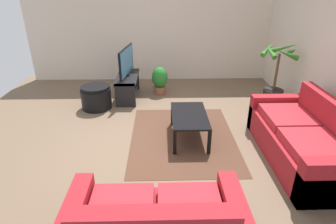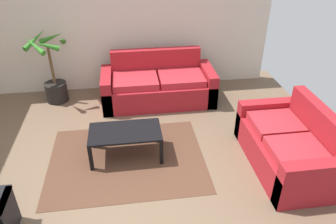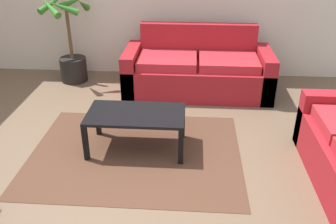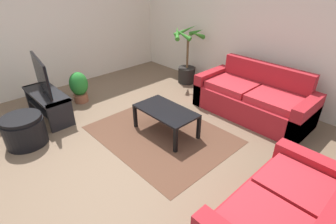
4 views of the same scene
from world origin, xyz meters
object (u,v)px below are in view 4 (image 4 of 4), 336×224
(potted_palm, at_px, (187,63))
(potted_plant_small, at_px, (79,86))
(couch_main, at_px, (253,100))
(tv_stand, at_px, (48,101))
(ottoman, at_px, (24,130))
(coffee_table, at_px, (166,113))
(couch_loveseat, at_px, (285,221))
(tv, at_px, (41,75))

(potted_palm, relative_size, potted_plant_small, 2.08)
(couch_main, relative_size, tv_stand, 1.85)
(tv_stand, distance_m, potted_plant_small, 0.73)
(potted_palm, xyz_separation_m, ottoman, (0.00, -3.60, -0.24))
(potted_plant_small, bearing_deg, coffee_table, 13.39)
(couch_main, relative_size, potted_plant_small, 3.26)
(couch_loveseat, xyz_separation_m, potted_palm, (-3.45, 2.34, 0.17))
(potted_palm, bearing_deg, potted_plant_small, -108.32)
(couch_loveseat, distance_m, tv_stand, 4.06)
(coffee_table, bearing_deg, couch_loveseat, -13.05)
(couch_main, xyz_separation_m, couch_loveseat, (1.56, -2.07, -0.00))
(ottoman, bearing_deg, tv, 133.12)
(couch_main, bearing_deg, ottoman, -119.61)
(tv_stand, height_order, tv, tv)
(couch_loveseat, bearing_deg, potted_palm, 145.85)
(tv_stand, bearing_deg, couch_loveseat, 9.51)
(tv_stand, relative_size, potted_palm, 0.85)
(couch_main, distance_m, tv, 3.71)
(couch_loveseat, xyz_separation_m, ottoman, (-3.45, -1.25, -0.07))
(couch_loveseat, bearing_deg, coffee_table, 166.95)
(ottoman, bearing_deg, tv_stand, 133.30)
(tv_stand, bearing_deg, potted_plant_small, 107.10)
(couch_loveseat, bearing_deg, couch_main, 126.98)
(couch_main, bearing_deg, couch_loveseat, -53.02)
(couch_main, bearing_deg, tv, -131.68)
(coffee_table, relative_size, potted_plant_small, 1.62)
(tv, bearing_deg, tv_stand, -98.41)
(couch_main, xyz_separation_m, potted_palm, (-1.89, 0.27, 0.17))
(couch_main, xyz_separation_m, ottoman, (-1.89, -3.33, -0.07))
(potted_plant_small, distance_m, ottoman, 1.50)
(tv_stand, xyz_separation_m, coffee_table, (1.80, 1.18, 0.05))
(couch_main, height_order, tv, tv)
(potted_plant_small, relative_size, ottoman, 1.04)
(coffee_table, distance_m, potted_palm, 2.22)
(couch_loveseat, relative_size, tv_stand, 1.47)
(potted_plant_small, bearing_deg, tv_stand, -72.90)
(tv_stand, relative_size, tv, 1.09)
(tv_stand, relative_size, potted_plant_small, 1.76)
(coffee_table, xyz_separation_m, potted_palm, (-1.25, 1.83, 0.10))
(coffee_table, distance_m, ottoman, 2.17)
(couch_main, height_order, ottoman, couch_main)
(couch_loveseat, xyz_separation_m, tv_stand, (-4.00, -0.67, 0.02))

